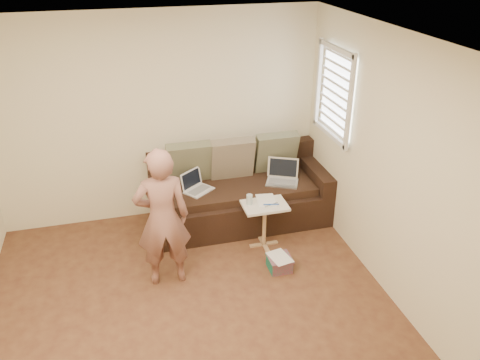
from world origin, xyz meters
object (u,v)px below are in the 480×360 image
at_px(side_table, 264,225).
at_px(striped_box, 279,263).
at_px(sofa, 240,191).
at_px(laptop_silver, 282,183).
at_px(laptop_white, 199,191).
at_px(drinking_glass, 249,199).
at_px(person, 162,218).

height_order(side_table, striped_box, side_table).
relative_size(sofa, side_table, 3.93).
distance_m(laptop_silver, laptop_white, 1.05).
xyz_separation_m(laptop_silver, drinking_glass, (-0.56, -0.46, 0.10)).
height_order(laptop_white, person, person).
height_order(laptop_white, striped_box, laptop_white).
bearing_deg(drinking_glass, person, -158.85).
distance_m(laptop_silver, drinking_glass, 0.74).
relative_size(laptop_silver, person, 0.26).
height_order(person, striped_box, person).
height_order(laptop_silver, side_table, laptop_silver).
distance_m(sofa, laptop_white, 0.54).
relative_size(sofa, striped_box, 8.53).
distance_m(sofa, striped_box, 1.18).
bearing_deg(person, drinking_glass, -158.30).
bearing_deg(side_table, sofa, 101.57).
distance_m(drinking_glass, striped_box, 0.79).
relative_size(sofa, drinking_glass, 18.33).
bearing_deg(laptop_white, sofa, -33.15).
xyz_separation_m(drinking_glass, striped_box, (0.19, -0.54, -0.54)).
bearing_deg(laptop_silver, drinking_glass, -114.48).
relative_size(laptop_silver, side_table, 0.70).
distance_m(sofa, drinking_glass, 0.60).
bearing_deg(sofa, person, -137.83).
relative_size(laptop_white, drinking_glass, 2.79).
xyz_separation_m(sofa, striped_box, (0.15, -1.12, -0.34)).
bearing_deg(laptop_white, drinking_glass, -85.00).
bearing_deg(laptop_silver, striped_box, -84.00).
relative_size(laptop_white, striped_box, 1.30).
bearing_deg(laptop_white, person, -158.03).
xyz_separation_m(person, drinking_glass, (1.03, 0.40, -0.15)).
xyz_separation_m(laptop_silver, striped_box, (-0.37, -1.01, -0.44)).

